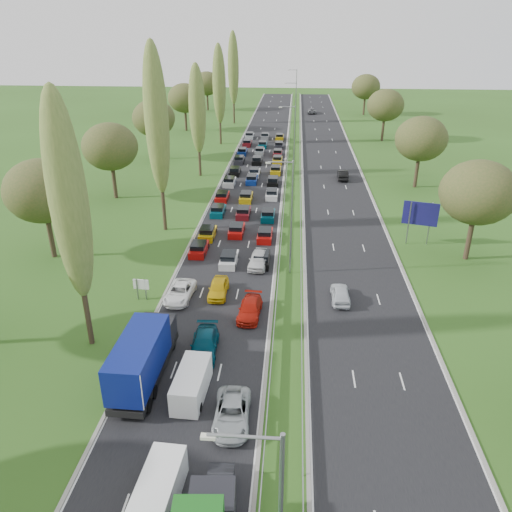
# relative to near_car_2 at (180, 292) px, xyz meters

# --- Properties ---
(ground) EXTENTS (260.00, 260.00, 0.00)m
(ground) POSITION_rel_near_car_2_xyz_m (10.33, 43.28, -0.71)
(ground) COLOR #2C4F18
(ground) RESTS_ON ground
(near_carriageway) EXTENTS (10.50, 215.00, 0.04)m
(near_carriageway) POSITION_rel_near_car_2_xyz_m (3.58, 45.78, -0.71)
(near_carriageway) COLOR black
(near_carriageway) RESTS_ON ground
(far_carriageway) EXTENTS (10.50, 215.00, 0.04)m
(far_carriageway) POSITION_rel_near_car_2_xyz_m (17.08, 45.78, -0.71)
(far_carriageway) COLOR black
(far_carriageway) RESTS_ON ground
(central_reservation) EXTENTS (2.36, 215.00, 0.32)m
(central_reservation) POSITION_rel_near_car_2_xyz_m (10.33, 45.78, -0.16)
(central_reservation) COLOR gray
(central_reservation) RESTS_ON ground
(lamp_columns) EXTENTS (0.18, 140.18, 12.00)m
(lamp_columns) POSITION_rel_near_car_2_xyz_m (10.33, 41.28, 5.29)
(lamp_columns) COLOR gray
(lamp_columns) RESTS_ON ground
(poplar_row) EXTENTS (2.80, 127.80, 22.44)m
(poplar_row) POSITION_rel_near_car_2_xyz_m (-5.67, 31.44, 11.68)
(poplar_row) COLOR #2D2116
(poplar_row) RESTS_ON ground
(woodland_left) EXTENTS (8.00, 166.00, 11.10)m
(woodland_left) POSITION_rel_near_car_2_xyz_m (-16.17, 25.90, 6.97)
(woodland_left) COLOR #2D2116
(woodland_left) RESTS_ON ground
(woodland_right) EXTENTS (8.00, 153.00, 11.10)m
(woodland_right) POSITION_rel_near_car_2_xyz_m (29.83, 29.94, 6.97)
(woodland_right) COLOR #2D2116
(woodland_right) RESTS_ON ground
(traffic_queue_fill) EXTENTS (9.10, 69.77, 0.80)m
(traffic_queue_fill) POSITION_rel_near_car_2_xyz_m (3.62, 40.57, -0.27)
(traffic_queue_fill) COLOR #A50C0A
(traffic_queue_fill) RESTS_ON ground
(near_car_2) EXTENTS (2.56, 5.06, 1.37)m
(near_car_2) POSITION_rel_near_car_2_xyz_m (0.00, 0.00, 0.00)
(near_car_2) COLOR white
(near_car_2) RESTS_ON near_carriageway
(near_car_7) EXTENTS (2.33, 5.22, 1.49)m
(near_car_7) POSITION_rel_near_car_2_xyz_m (3.78, -8.33, 0.06)
(near_car_7) COLOR #053B4F
(near_car_7) RESTS_ON near_carriageway
(near_car_8) EXTENTS (1.78, 4.36, 1.48)m
(near_car_8) POSITION_rel_near_car_2_xyz_m (3.54, 1.01, 0.05)
(near_car_8) COLOR gold
(near_car_8) RESTS_ON near_carriageway
(near_car_9) EXTENTS (1.73, 4.28, 1.38)m
(near_car_9) POSITION_rel_near_car_2_xyz_m (6.97, -22.09, 0.00)
(near_car_9) COLOR black
(near_car_9) RESTS_ON near_carriageway
(near_car_10) EXTENTS (2.52, 5.12, 1.40)m
(near_car_10) POSITION_rel_near_car_2_xyz_m (6.88, -15.74, 0.01)
(near_car_10) COLOR #9EA5A7
(near_car_10) RESTS_ON near_carriageway
(near_car_11) EXTENTS (2.20, 4.81, 1.36)m
(near_car_11) POSITION_rel_near_car_2_xyz_m (6.90, -2.54, -0.01)
(near_car_11) COLOR #A9160A
(near_car_11) RESTS_ON near_carriageway
(near_car_12) EXTENTS (2.25, 4.82, 1.59)m
(near_car_12) POSITION_rel_near_car_2_xyz_m (6.92, 7.63, 0.11)
(near_car_12) COLOR silver
(near_car_12) RESTS_ON near_carriageway
(far_car_0) EXTENTS (1.71, 4.24, 1.44)m
(far_car_0) POSITION_rel_near_car_2_xyz_m (15.15, 0.82, 0.03)
(far_car_0) COLOR silver
(far_car_0) RESTS_ON far_carriageway
(far_car_1) EXTENTS (1.73, 4.79, 1.57)m
(far_car_1) POSITION_rel_near_car_2_xyz_m (18.62, 41.84, 0.10)
(far_car_1) COLOR black
(far_car_1) RESTS_ON far_carriageway
(far_car_2) EXTENTS (2.53, 5.29, 1.46)m
(far_car_2) POSITION_rel_near_car_2_xyz_m (15.12, 109.63, 0.04)
(far_car_2) COLOR slate
(far_car_2) RESTS_ON far_carriageway
(blue_lorry) EXTENTS (2.65, 9.54, 4.03)m
(blue_lorry) POSITION_rel_near_car_2_xyz_m (0.02, -11.89, 1.37)
(blue_lorry) COLOR black
(blue_lorry) RESTS_ON near_carriageway
(white_van_front) EXTENTS (1.95, 4.97, 2.00)m
(white_van_front) POSITION_rel_near_car_2_xyz_m (3.73, -22.02, 0.32)
(white_van_front) COLOR white
(white_van_front) RESTS_ON near_carriageway
(white_van_rear) EXTENTS (1.95, 4.98, 2.00)m
(white_van_rear) POSITION_rel_near_car_2_xyz_m (3.77, -13.15, 0.32)
(white_van_rear) COLOR white
(white_van_rear) RESTS_ON near_carriageway
(info_sign) EXTENTS (1.50, 0.20, 2.10)m
(info_sign) POSITION_rel_near_car_2_xyz_m (-3.57, -0.37, 0.66)
(info_sign) COLOR gray
(info_sign) RESTS_ON ground
(direction_sign) EXTENTS (3.88, 1.16, 5.20)m
(direction_sign) POSITION_rel_near_car_2_xyz_m (25.23, 15.07, 2.86)
(direction_sign) COLOR gray
(direction_sign) RESTS_ON ground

